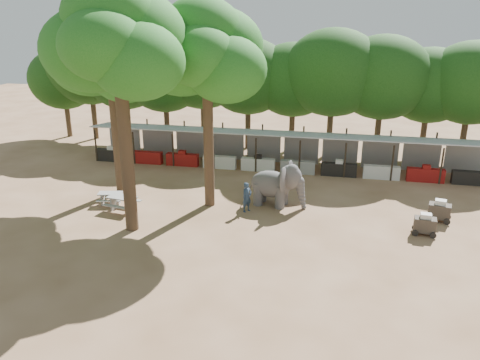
% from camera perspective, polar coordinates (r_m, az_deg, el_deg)
% --- Properties ---
extents(ground, '(100.00, 100.00, 0.00)m').
position_cam_1_polar(ground, '(21.26, -0.21, -9.65)').
color(ground, brown).
rests_on(ground, ground).
extents(vendor_stalls, '(28.00, 2.99, 2.80)m').
position_cam_1_polar(vendor_stalls, '(33.53, 4.87, 3.41)').
color(vendor_stalls, '#A0A2A7').
rests_on(vendor_stalls, ground).
extents(yard_tree_left, '(7.10, 6.90, 11.02)m').
position_cam_1_polar(yard_tree_left, '(28.65, -15.66, 14.39)').
color(yard_tree_left, '#332316').
rests_on(yard_tree_left, ground).
extents(yard_tree_center, '(7.10, 6.90, 12.04)m').
position_cam_1_polar(yard_tree_center, '(22.78, -14.84, 15.95)').
color(yard_tree_center, '#332316').
rests_on(yard_tree_center, ground).
extents(yard_tree_back, '(7.10, 6.90, 11.36)m').
position_cam_1_polar(yard_tree_back, '(25.46, -4.29, 15.28)').
color(yard_tree_back, '#332316').
rests_on(yard_tree_back, ground).
extents(backdrop_trees, '(46.46, 5.95, 8.33)m').
position_cam_1_polar(backdrop_trees, '(37.70, 6.11, 11.85)').
color(backdrop_trees, '#332316').
rests_on(backdrop_trees, ground).
extents(elephant, '(3.42, 2.56, 2.56)m').
position_cam_1_polar(elephant, '(26.71, 4.61, -0.51)').
color(elephant, '#454242').
rests_on(elephant, ground).
extents(handler, '(0.69, 0.73, 1.68)m').
position_cam_1_polar(handler, '(25.92, 0.84, -2.11)').
color(handler, '#26384C').
rests_on(handler, ground).
extents(picnic_table_near, '(1.84, 1.70, 0.82)m').
position_cam_1_polar(picnic_table_near, '(26.96, -14.15, -2.56)').
color(picnic_table_near, gray).
rests_on(picnic_table_near, ground).
extents(picnic_table_far, '(1.63, 1.53, 0.70)m').
position_cam_1_polar(picnic_table_far, '(28.09, -15.49, -1.97)').
color(picnic_table_far, gray).
rests_on(picnic_table_far, ground).
extents(cart_front, '(1.22, 0.87, 1.12)m').
position_cam_1_polar(cart_front, '(25.05, 21.61, -5.03)').
color(cart_front, '#312922').
rests_on(cart_front, ground).
extents(cart_back, '(1.37, 1.05, 1.19)m').
position_cam_1_polar(cart_back, '(26.97, 23.14, -3.45)').
color(cart_back, '#312922').
rests_on(cart_back, ground).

